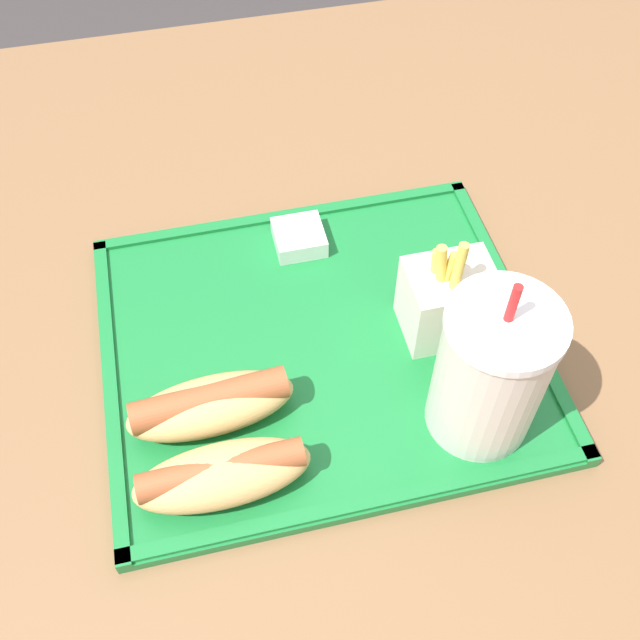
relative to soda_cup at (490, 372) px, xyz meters
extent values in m
plane|color=#383333|center=(0.07, -0.10, -0.83)|extent=(8.00, 8.00, 0.00)
cube|color=brown|center=(0.07, -0.10, -0.45)|extent=(1.36, 1.12, 0.75)
cube|color=#197233|center=(0.11, -0.11, -0.07)|extent=(0.39, 0.33, 0.01)
cube|color=#197233|center=(0.11, -0.27, -0.07)|extent=(0.39, 0.01, 0.00)
cube|color=#197233|center=(0.11, 0.05, -0.07)|extent=(0.39, 0.01, 0.00)
cube|color=#197233|center=(-0.08, -0.11, -0.07)|extent=(0.01, 0.33, 0.00)
cube|color=#197233|center=(0.30, -0.11, -0.07)|extent=(0.01, 0.33, 0.00)
cylinder|color=silver|center=(0.00, 0.00, 0.00)|extent=(0.09, 0.09, 0.13)
cylinder|color=white|center=(0.00, 0.00, 0.06)|extent=(0.09, 0.09, 0.01)
cylinder|color=red|center=(0.00, 0.00, 0.08)|extent=(0.01, 0.01, 0.03)
ellipsoid|color=tan|center=(0.22, 0.02, -0.05)|extent=(0.14, 0.06, 0.04)
cylinder|color=#9E512D|center=(0.22, 0.02, -0.04)|extent=(0.13, 0.03, 0.02)
ellipsoid|color=tan|center=(0.22, -0.05, -0.05)|extent=(0.14, 0.06, 0.04)
cylinder|color=#9E512D|center=(0.22, -0.05, -0.04)|extent=(0.13, 0.03, 0.03)
cube|color=silver|center=(0.00, -0.10, -0.03)|extent=(0.08, 0.06, 0.07)
cylinder|color=#E5C14C|center=(0.01, -0.11, -0.01)|extent=(0.01, 0.02, 0.07)
cylinder|color=#E5C14C|center=(0.00, -0.10, -0.01)|extent=(0.02, 0.01, 0.07)
cylinder|color=#E5C14C|center=(0.00, -0.09, 0.01)|extent=(0.02, 0.02, 0.08)
cylinder|color=#E5C14C|center=(0.01, -0.10, 0.00)|extent=(0.02, 0.02, 0.08)
cube|color=silver|center=(0.10, -0.23, -0.06)|extent=(0.05, 0.05, 0.02)
cube|color=white|center=(0.10, -0.23, -0.05)|extent=(0.04, 0.04, 0.00)
camera|label=1|loc=(0.20, 0.28, 0.48)|focal=42.00mm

